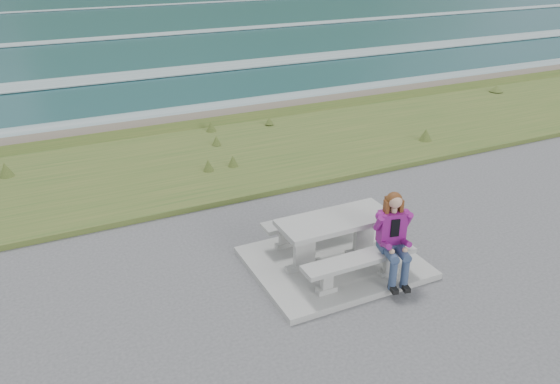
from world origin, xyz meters
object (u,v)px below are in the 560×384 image
Objects in this scene: seated_woman at (394,250)px; bench_seaward at (313,222)px; bench_landward at (359,263)px; picnic_table at (336,228)px.

bench_seaward is at bearing 121.20° from seated_woman.
seated_woman is (0.50, -1.53, 0.16)m from bench_seaward.
bench_landward and bench_seaward have the same top height.
bench_seaward is (0.00, 1.40, 0.00)m from bench_landward.
bench_landward is at bearing -90.00° from picnic_table.
bench_seaward is (0.00, 0.70, -0.23)m from picnic_table.
bench_seaward is 1.32× the size of seated_woman.
seated_woman is (0.50, -0.83, -0.08)m from picnic_table.
bench_landward is at bearing 178.79° from seated_woman.
picnic_table is 0.74m from bench_landward.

